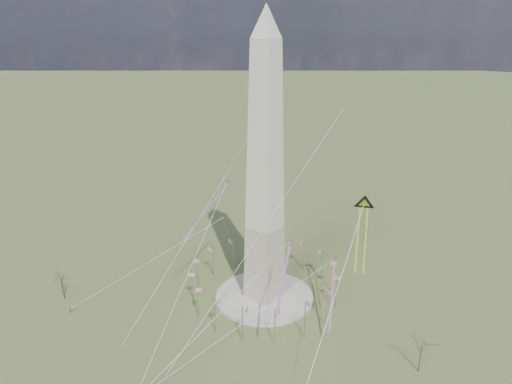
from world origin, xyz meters
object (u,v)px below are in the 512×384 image
Objects in this scene: tree_near at (422,344)px; kite_delta_black at (364,207)px; washington_monument at (265,174)px; person_west at (71,310)px.

kite_delta_black is at bearing 158.26° from tree_near.
washington_monument reaches higher than person_west.
washington_monument is 69.94m from tree_near.
washington_monument is 83.14m from person_west.
kite_delta_black reaches higher than tree_near.
kite_delta_black reaches higher than person_west.
washington_monument reaches higher than kite_delta_black.
person_west is (-105.32, -47.87, -8.59)m from tree_near.
person_west is (-46.89, -50.05, -46.99)m from washington_monument.
washington_monument is at bearing -102.42° from person_west.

